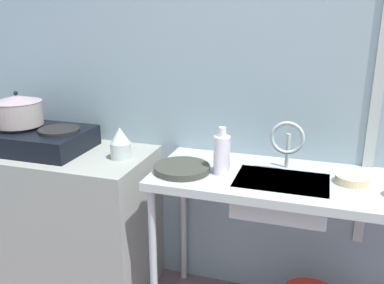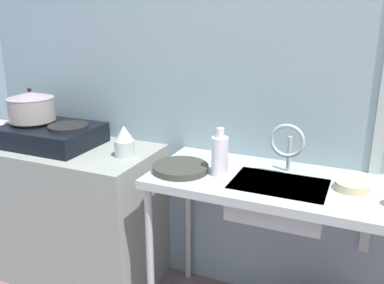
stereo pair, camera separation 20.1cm
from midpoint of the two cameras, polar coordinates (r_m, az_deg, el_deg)
name	(u,v)px [view 1 (the left image)]	position (r m, az deg, el deg)	size (l,w,h in m)	color
wall_back	(300,56)	(2.13, 12.01, 11.41)	(4.67, 0.10, 2.68)	#899EAA
counter_concrete	(56,217)	(2.61, -20.35, -9.67)	(1.13, 0.53, 0.82)	gray
counter_sink	(330,195)	(1.96, 15.63, -7.12)	(1.64, 0.53, 0.82)	#B0BAB8
stove	(40,139)	(2.46, -22.35, 0.36)	(0.53, 0.39, 0.13)	black
pot_on_left_burner	(18,110)	(2.51, -24.99, 3.97)	(0.26, 0.26, 0.19)	gray
percolator	(120,143)	(2.19, -12.43, -0.22)	(0.11, 0.11, 0.17)	silver
sink_basin	(281,196)	(1.94, 9.20, -7.34)	(0.42, 0.28, 0.15)	#B0BAB8
faucet	(287,140)	(1.96, 10.15, 0.28)	(0.16, 0.09, 0.25)	#B0BAB8
frying_pan	(182,168)	(1.98, -4.31, -3.70)	(0.27, 0.27, 0.03)	#373931
small_bowl_on_drainboard	(352,179)	(1.95, 18.45, -4.94)	(0.15, 0.15, 0.04)	beige
bottle_by_sink	(222,154)	(1.93, 1.16, -1.73)	(0.08, 0.08, 0.23)	white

